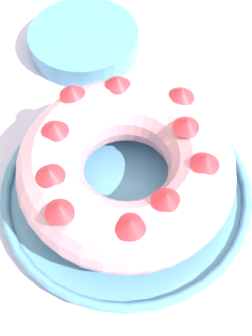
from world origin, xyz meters
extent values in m
plane|color=#4C4742|center=(0.00, 0.00, 0.00)|extent=(8.00, 8.00, 0.00)
cube|color=silver|center=(0.00, 0.00, 0.74)|extent=(1.47, 1.21, 0.03)
cylinder|color=#518EB2|center=(-0.01, -0.01, 0.76)|extent=(0.30, 0.30, 0.01)
torus|color=#518EB2|center=(-0.01, -0.01, 0.77)|extent=(0.32, 0.32, 0.01)
torus|color=#E09EAD|center=(-0.01, -0.01, 0.81)|extent=(0.26, 0.26, 0.08)
cone|color=red|center=(-0.09, -0.07, 0.86)|extent=(0.04, 0.04, 0.01)
cone|color=red|center=(-0.03, -0.10, 0.86)|extent=(0.05, 0.05, 0.01)
cone|color=red|center=(0.02, -0.08, 0.86)|extent=(0.04, 0.04, 0.01)
cone|color=red|center=(0.07, -0.04, 0.86)|extent=(0.04, 0.04, 0.01)
cone|color=red|center=(0.06, 0.01, 0.86)|extent=(0.04, 0.04, 0.01)
cone|color=red|center=(0.07, 0.06, 0.86)|extent=(0.04, 0.04, 0.01)
cone|color=red|center=(0.00, 0.09, 0.86)|extent=(0.05, 0.05, 0.01)
cone|color=red|center=(-0.06, 0.09, 0.86)|extent=(0.05, 0.05, 0.01)
cone|color=red|center=(-0.08, 0.03, 0.86)|extent=(0.04, 0.04, 0.01)
cone|color=red|center=(-0.10, -0.02, 0.86)|extent=(0.05, 0.05, 0.01)
cylinder|color=#518EB2|center=(-0.02, 0.27, 0.77)|extent=(0.17, 0.17, 0.03)
camera|label=1|loc=(-0.07, -0.30, 1.27)|focal=50.00mm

